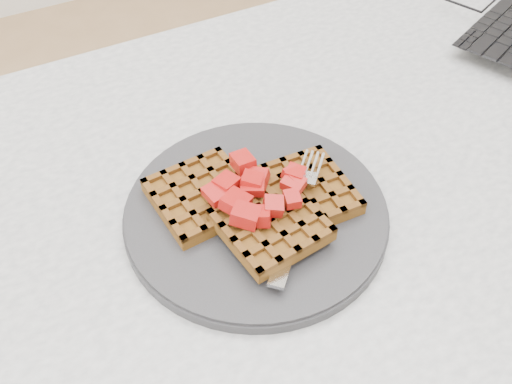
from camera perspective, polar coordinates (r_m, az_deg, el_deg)
table at (r=0.75m, az=9.78°, el=-4.85°), size 1.20×0.80×0.75m
plate at (r=0.60m, az=0.00°, el=-2.07°), size 0.28×0.28×0.02m
waffles at (r=0.59m, az=0.19°, el=-1.08°), size 0.20×0.18×0.03m
strawberry_pile at (r=0.57m, az=0.00°, el=0.96°), size 0.15×0.15×0.02m
fork at (r=0.58m, az=4.35°, el=-2.08°), size 0.14×0.15×0.02m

